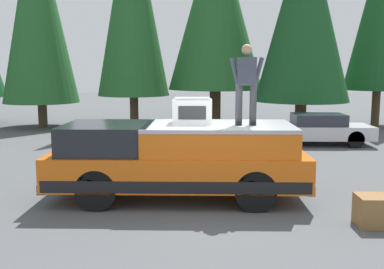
{
  "coord_description": "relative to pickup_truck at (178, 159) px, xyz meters",
  "views": [
    {
      "loc": [
        -9.04,
        0.08,
        2.83
      ],
      "look_at": [
        0.99,
        0.3,
        1.35
      ],
      "focal_mm": 41.75,
      "sensor_mm": 36.0,
      "label": 1
    }
  ],
  "objects": [
    {
      "name": "ground_plane",
      "position": [
        -0.49,
        -0.6,
        -0.87
      ],
      "size": [
        90.0,
        90.0,
        0.0
      ],
      "primitive_type": "plane",
      "color": "#4C4F51"
    },
    {
      "name": "pickup_truck",
      "position": [
        0.0,
        0.0,
        0.0
      ],
      "size": [
        2.01,
        5.54,
        1.65
      ],
      "color": "orange",
      "rests_on": "ground"
    },
    {
      "name": "compressor_unit",
      "position": [
        0.17,
        -0.31,
        1.05
      ],
      "size": [
        0.65,
        0.84,
        0.56
      ],
      "color": "white",
      "rests_on": "pickup_truck"
    },
    {
      "name": "person_on_truck_bed",
      "position": [
        -0.09,
        -1.45,
        1.68
      ],
      "size": [
        0.29,
        0.72,
        1.69
      ],
      "color": "#333338",
      "rests_on": "pickup_truck"
    },
    {
      "name": "parked_car_silver",
      "position": [
        7.19,
        -4.81,
        -0.29
      ],
      "size": [
        1.64,
        4.1,
        1.16
      ],
      "color": "silver",
      "rests_on": "ground"
    },
    {
      "name": "wooden_crate",
      "position": [
        -1.67,
        -3.62,
        -0.59
      ],
      "size": [
        0.56,
        0.56,
        0.56
      ],
      "primitive_type": "cube",
      "color": "olive",
      "rests_on": "ground"
    },
    {
      "name": "conifer_far_left",
      "position": [
        12.87,
        -9.19,
        4.77
      ],
      "size": [
        3.3,
        3.3,
        9.51
      ],
      "color": "#4C3826",
      "rests_on": "ground"
    },
    {
      "name": "conifer_left",
      "position": [
        11.27,
        -5.11,
        4.59
      ],
      "size": [
        4.31,
        4.31,
        9.6
      ],
      "color": "#4C3826",
      "rests_on": "ground"
    },
    {
      "name": "conifer_center_left",
      "position": [
        13.47,
        -1.2,
        5.11
      ],
      "size": [
        4.78,
        4.78,
        10.21
      ],
      "color": "#4C3826",
      "rests_on": "ground"
    },
    {
      "name": "conifer_right",
      "position": [
        12.04,
        7.28,
        4.94
      ],
      "size": [
        3.6,
        3.6,
        10.44
      ],
      "color": "#4C3826",
      "rests_on": "ground"
    }
  ]
}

